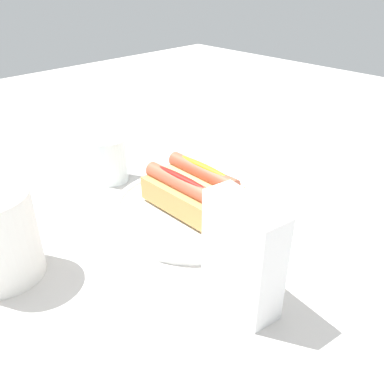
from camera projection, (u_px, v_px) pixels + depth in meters
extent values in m
plane|color=beige|center=(201.00, 215.00, 0.72)|extent=(2.40, 2.40, 0.00)
cylinder|color=white|center=(192.00, 211.00, 0.71)|extent=(0.27, 0.27, 0.02)
torus|color=white|center=(192.00, 205.00, 0.70)|extent=(0.27, 0.27, 0.01)
cube|color=#DBB270|center=(202.00, 186.00, 0.71)|extent=(0.15, 0.05, 0.04)
cylinder|color=#BC563D|center=(203.00, 172.00, 0.70)|extent=(0.15, 0.03, 0.03)
ellipsoid|color=gold|center=(203.00, 166.00, 0.69)|extent=(0.11, 0.02, 0.01)
cube|color=tan|center=(181.00, 198.00, 0.67)|extent=(0.15, 0.05, 0.04)
cylinder|color=#BC563D|center=(181.00, 183.00, 0.66)|extent=(0.15, 0.03, 0.03)
ellipsoid|color=red|center=(181.00, 177.00, 0.65)|extent=(0.11, 0.01, 0.01)
cylinder|color=white|center=(110.00, 160.00, 0.81)|extent=(0.07, 0.07, 0.09)
cylinder|color=silver|center=(111.00, 167.00, 0.82)|extent=(0.06, 0.06, 0.05)
cube|color=white|center=(242.00, 255.00, 0.50)|extent=(0.12, 0.06, 0.15)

